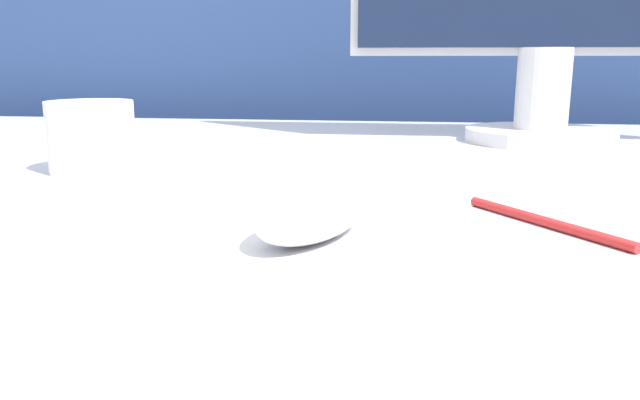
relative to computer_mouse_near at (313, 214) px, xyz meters
The scene contains 5 objects.
partition_panel 1.03m from the computer_mouse_near, 94.16° to the left, with size 5.00×0.03×1.06m.
computer_mouse_near is the anchor object (origin of this frame).
keyboard 0.21m from the computer_mouse_near, 86.80° to the left, with size 0.44×0.16×0.02m.
mug 0.37m from the computer_mouse_near, 140.91° to the left, with size 0.09×0.09×0.08m.
pen 0.18m from the computer_mouse_near, 18.05° to the left, with size 0.10×0.13×0.01m.
Camera 1 is at (0.13, -0.69, 0.89)m, focal length 35.00 mm.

